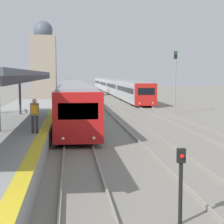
{
  "coord_description": "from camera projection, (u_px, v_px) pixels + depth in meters",
  "views": [
    {
      "loc": [
        -0.4,
        -3.41,
        3.74
      ],
      "look_at": [
        2.03,
        18.13,
        1.58
      ],
      "focal_mm": 60.0,
      "sensor_mm": 36.0,
      "label": 1
    }
  ],
  "objects": [
    {
      "name": "signal_post_near",
      "position": [
        181.0,
        178.0,
        9.29
      ],
      "size": [
        0.2,
        0.21,
        1.93
      ],
      "color": "black",
      "rests_on": "ground_plane"
    },
    {
      "name": "person_on_platform",
      "position": [
        35.0,
        113.0,
        17.81
      ],
      "size": [
        0.4,
        0.4,
        1.66
      ],
      "color": "#2D2D33",
      "rests_on": "station_platform"
    },
    {
      "name": "signal_mast_far",
      "position": [
        175.0,
        75.0,
        35.97
      ],
      "size": [
        0.28,
        0.29,
        5.97
      ],
      "color": "gray",
      "rests_on": "ground_plane"
    },
    {
      "name": "train_near",
      "position": [
        73.0,
        93.0,
        43.55
      ],
      "size": [
        2.59,
        50.45,
        2.99
      ],
      "color": "red",
      "rests_on": "ground_plane"
    },
    {
      "name": "train_far",
      "position": [
        112.0,
        85.0,
        74.97
      ],
      "size": [
        2.49,
        67.05,
        2.89
      ],
      "color": "red",
      "rests_on": "ground_plane"
    },
    {
      "name": "distant_domed_building",
      "position": [
        44.0,
        61.0,
        61.29
      ],
      "size": [
        4.06,
        4.06,
        12.44
      ],
      "color": "gray",
      "rests_on": "ground_plane"
    }
  ]
}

